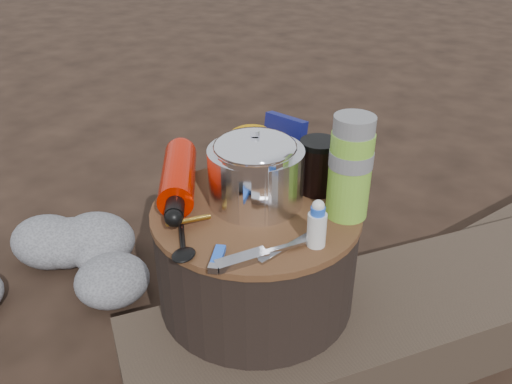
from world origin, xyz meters
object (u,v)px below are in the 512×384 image
at_px(travel_mug, 318,167).
at_px(fuel_bottle, 178,176).
at_px(log_main, 503,288).
at_px(stump, 256,284).
at_px(thermos, 350,168).
at_px(camping_pot, 255,171).

bearing_deg(travel_mug, fuel_bottle, -152.16).
bearing_deg(log_main, fuel_bottle, -107.53).
relative_size(stump, fuel_bottle, 1.43).
bearing_deg(fuel_bottle, travel_mug, -4.05).
height_order(thermos, travel_mug, thermos).
xyz_separation_m(stump, thermos, (0.19, 0.07, 0.33)).
distance_m(camping_pot, travel_mug, 0.17).
relative_size(stump, log_main, 0.22).
xyz_separation_m(log_main, thermos, (-0.37, -0.37, 0.46)).
bearing_deg(camping_pot, log_main, 37.50).
relative_size(stump, thermos, 2.06).
distance_m(camping_pot, fuel_bottle, 0.20).
xyz_separation_m(stump, camping_pot, (-0.01, 0.01, 0.31)).
distance_m(thermos, travel_mug, 0.13).
xyz_separation_m(camping_pot, thermos, (0.19, 0.06, 0.03)).
relative_size(camping_pot, travel_mug, 1.38).
bearing_deg(log_main, camping_pot, -101.08).
relative_size(thermos, travel_mug, 1.79).
height_order(log_main, thermos, thermos).
distance_m(stump, camping_pot, 0.31).
xyz_separation_m(stump, log_main, (0.56, 0.44, -0.13)).
distance_m(stump, log_main, 0.72).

